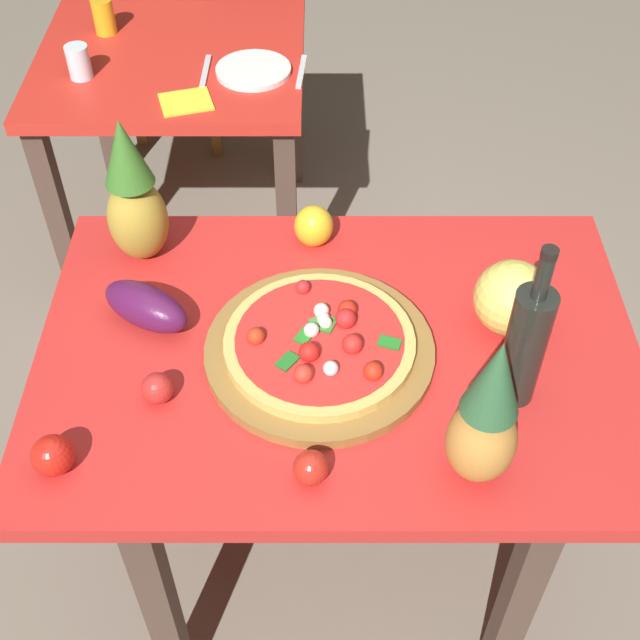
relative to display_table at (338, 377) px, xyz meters
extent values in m
plane|color=gray|center=(0.00, 0.00, -0.65)|extent=(10.00, 10.00, 0.00)
cube|color=#4F3A30|center=(-0.37, -0.37, -0.30)|extent=(0.06, 0.06, 0.71)
cube|color=#4F3A30|center=(0.37, -0.37, -0.30)|extent=(0.06, 0.06, 0.71)
cube|color=#4F3A30|center=(-0.37, 0.37, -0.30)|extent=(0.06, 0.06, 0.71)
cube|color=#4F3A30|center=(0.37, 0.37, -0.30)|extent=(0.06, 0.06, 0.71)
cube|color=red|center=(0.00, 0.00, 0.07)|extent=(1.22, 0.83, 0.04)
cube|color=#4F3A30|center=(-0.84, 0.87, -0.30)|extent=(0.06, 0.06, 0.71)
cube|color=#4F3A30|center=(-0.14, 0.87, -0.30)|extent=(0.06, 0.06, 0.71)
cube|color=#4F3A30|center=(-0.84, 1.57, -0.30)|extent=(0.06, 0.06, 0.71)
cube|color=#4F3A30|center=(-0.14, 1.57, -0.30)|extent=(0.06, 0.06, 0.71)
cube|color=red|center=(-0.49, 1.22, 0.07)|extent=(0.80, 0.83, 0.04)
cube|color=olive|center=(-0.38, 2.06, -0.45)|extent=(0.04, 0.04, 0.41)
cube|color=olive|center=(-0.70, 2.14, -0.45)|extent=(0.04, 0.04, 0.41)
cube|color=olive|center=(-0.46, 1.74, -0.45)|extent=(0.04, 0.04, 0.41)
cube|color=olive|center=(-0.78, 1.82, -0.45)|extent=(0.04, 0.04, 0.41)
cube|color=olive|center=(-0.58, 1.94, -0.22)|extent=(0.49, 0.49, 0.04)
cylinder|color=olive|center=(-0.04, -0.02, 0.11)|extent=(0.46, 0.46, 0.02)
cylinder|color=#E2B85C|center=(-0.04, -0.02, 0.13)|extent=(0.38, 0.38, 0.02)
cylinder|color=red|center=(-0.04, -0.02, 0.14)|extent=(0.33, 0.33, 0.00)
sphere|color=red|center=(-0.07, -0.12, 0.16)|extent=(0.04, 0.04, 0.04)
sphere|color=red|center=(0.03, -0.05, 0.16)|extent=(0.04, 0.04, 0.04)
sphere|color=red|center=(-0.16, -0.03, 0.15)|extent=(0.04, 0.04, 0.04)
sphere|color=red|center=(0.01, 0.02, 0.16)|extent=(0.04, 0.04, 0.04)
sphere|color=red|center=(0.06, -0.12, 0.16)|extent=(0.04, 0.04, 0.04)
sphere|color=red|center=(0.02, 0.05, 0.16)|extent=(0.04, 0.04, 0.04)
sphere|color=red|center=(-0.06, -0.07, 0.16)|extent=(0.04, 0.04, 0.04)
sphere|color=red|center=(-0.07, 0.11, 0.15)|extent=(0.03, 0.03, 0.03)
cube|color=#32752C|center=(-0.02, 0.01, 0.15)|extent=(0.04, 0.05, 0.00)
cube|color=#247E25|center=(0.10, -0.04, 0.15)|extent=(0.05, 0.04, 0.00)
cube|color=#217225|center=(-0.10, -0.09, 0.15)|extent=(0.05, 0.05, 0.00)
cube|color=#378335|center=(-0.04, 0.02, 0.15)|extent=(0.05, 0.05, 0.00)
cube|color=#258226|center=(-0.07, -0.02, 0.15)|extent=(0.05, 0.05, 0.00)
sphere|color=white|center=(-0.03, 0.01, 0.15)|extent=(0.03, 0.03, 0.03)
sphere|color=white|center=(-0.02, -0.11, 0.15)|extent=(0.03, 0.03, 0.03)
sphere|color=white|center=(-0.05, -0.01, 0.16)|extent=(0.03, 0.03, 0.03)
sphere|color=#F3E8CF|center=(-0.03, 0.02, 0.15)|extent=(0.03, 0.03, 0.03)
sphere|color=white|center=(-0.03, 0.04, 0.16)|extent=(0.03, 0.03, 0.03)
cylinder|color=black|center=(0.33, -0.12, 0.23)|extent=(0.08, 0.08, 0.26)
cylinder|color=black|center=(0.33, -0.12, 0.40)|extent=(0.03, 0.03, 0.09)
cylinder|color=black|center=(0.33, -0.12, 0.45)|extent=(0.03, 0.03, 0.02)
ellipsoid|color=#AF9233|center=(-0.43, 0.28, 0.19)|extent=(0.13, 0.13, 0.20)
cone|color=#377126|center=(-0.43, 0.28, 0.37)|extent=(0.10, 0.10, 0.15)
ellipsoid|color=#C3843A|center=(0.24, -0.29, 0.18)|extent=(0.12, 0.12, 0.18)
cone|color=#2F5E37|center=(0.24, -0.29, 0.35)|extent=(0.10, 0.10, 0.16)
sphere|color=#E9D55E|center=(0.35, 0.06, 0.17)|extent=(0.16, 0.16, 0.16)
ellipsoid|color=yellow|center=(-0.05, 0.33, 0.14)|extent=(0.09, 0.09, 0.10)
ellipsoid|color=#4E1643|center=(-0.39, 0.07, 0.14)|extent=(0.22, 0.18, 0.09)
sphere|color=red|center=(-0.51, -0.29, 0.13)|extent=(0.08, 0.08, 0.08)
sphere|color=red|center=(-0.05, -0.31, 0.13)|extent=(0.06, 0.06, 0.06)
sphere|color=red|center=(-0.34, -0.13, 0.13)|extent=(0.06, 0.06, 0.06)
cylinder|color=gold|center=(-0.70, 1.32, 0.15)|extent=(0.07, 0.07, 0.11)
cylinder|color=silver|center=(-0.73, 1.05, 0.14)|extent=(0.07, 0.07, 0.10)
cylinder|color=white|center=(-0.23, 1.07, 0.10)|extent=(0.22, 0.22, 0.02)
cube|color=silver|center=(-0.37, 1.07, 0.10)|extent=(0.02, 0.18, 0.01)
cube|color=silver|center=(-0.09, 1.07, 0.10)|extent=(0.03, 0.18, 0.01)
cube|color=yellow|center=(-0.41, 0.91, 0.10)|extent=(0.17, 0.15, 0.01)
camera|label=1|loc=(-0.04, -1.12, 1.35)|focal=46.74mm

